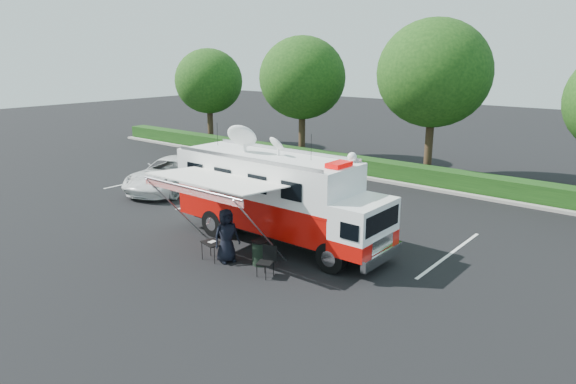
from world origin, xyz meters
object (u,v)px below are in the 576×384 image
(folding_table, at_px, (212,244))
(trash_bin, at_px, (260,252))
(command_truck, at_px, (278,197))
(white_suv, at_px, (173,189))

(folding_table, bearing_deg, trash_bin, 26.04)
(command_truck, relative_size, trash_bin, 10.25)
(command_truck, distance_m, white_suv, 9.98)
(white_suv, height_order, trash_bin, trash_bin)
(command_truck, xyz_separation_m, trash_bin, (0.90, -2.02, -1.38))
(command_truck, height_order, trash_bin, command_truck)
(folding_table, relative_size, trash_bin, 1.01)
(command_truck, distance_m, trash_bin, 2.61)
(white_suv, bearing_deg, folding_table, -48.48)
(folding_table, height_order, trash_bin, trash_bin)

